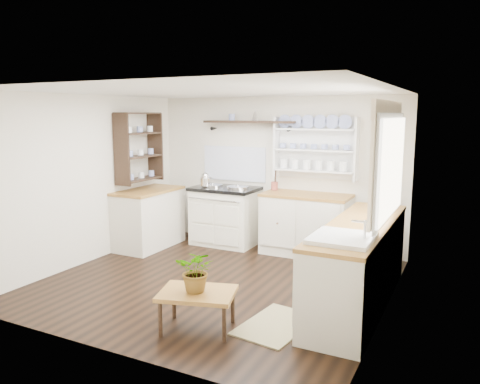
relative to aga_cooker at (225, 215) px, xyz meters
The scene contains 19 objects.
floor 1.79m from the aga_cooker, 65.32° to the right, with size 4.00×3.80×0.01m, color black.
wall_back 1.05m from the aga_cooker, 24.60° to the left, with size 4.00×0.02×2.30m, color silver.
wall_right 3.22m from the aga_cooker, 29.98° to the right, with size 0.02×3.80×2.30m, color silver.
wall_left 2.14m from the aga_cooker, 129.16° to the right, with size 0.02×3.80×2.30m, color silver.
ceiling 2.52m from the aga_cooker, 65.32° to the right, with size 4.00×3.80×0.01m, color white.
window 3.22m from the aga_cooker, 28.00° to the right, with size 0.08×1.55×1.22m.
aga_cooker is the anchor object (origin of this frame).
back_cabinets 1.32m from the aga_cooker, ahead, with size 1.27×0.63×0.90m.
right_cabinets 2.83m from the aga_cooker, 31.26° to the right, with size 0.62×2.43×0.90m.
belfast_sink 3.30m from the aga_cooker, 42.51° to the right, with size 0.55×0.60×0.45m.
left_cabinets 1.19m from the aga_cooker, 145.61° to the right, with size 0.62×1.13×0.90m.
plate_rack 1.78m from the aga_cooker, 12.09° to the left, with size 1.20×0.22×0.90m.
high_shelf 1.50m from the aga_cooker, 32.84° to the left, with size 1.50×0.29×0.16m.
left_shelving 1.70m from the aga_cooker, 149.09° to the right, with size 0.28×0.80×1.05m, color black.
kettle 0.64m from the aga_cooker, 156.86° to the right, with size 0.17×0.17×0.20m, color silver, non-canonical shape.
utensil_crock 0.94m from the aga_cooker, ahead, with size 0.10×0.10×0.12m, color #984638.
center_table 3.01m from the aga_cooker, 66.59° to the right, with size 0.82×0.68×0.38m.
potted_plant 3.01m from the aga_cooker, 66.59° to the right, with size 0.37×0.32×0.41m, color #3F7233.
floor_rug 3.02m from the aga_cooker, 52.06° to the right, with size 0.55×0.85×0.02m, color olive.
Camera 1 is at (2.72, -4.77, 2.04)m, focal length 35.00 mm.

